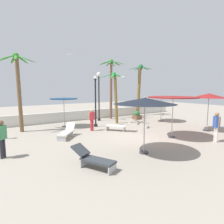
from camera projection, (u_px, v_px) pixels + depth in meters
The scene contains 23 objects.
ground_plane at pixel (141, 140), 11.53m from camera, with size 56.00×56.00×0.00m, color #9E9384.
boundary_wall at pixel (79, 115), 18.77m from camera, with size 25.20×0.30×0.93m, color silver.
patio_umbrella_0 at pixel (145, 101), 8.95m from camera, with size 2.96×2.96×2.74m.
patio_umbrella_1 at pixel (209, 96), 13.83m from camera, with size 2.45×2.45×2.81m.
patio_umbrella_2 at pixel (64, 101), 15.22m from camera, with size 2.15×2.15×2.45m.
patio_umbrella_3 at pixel (173, 99), 11.87m from camera, with size 3.06×3.06×2.69m.
patio_umbrella_4 at pixel (161, 99), 17.82m from camera, with size 2.49×2.49×2.41m.
palm_tree_0 at pixel (111, 81), 19.32m from camera, with size 2.80×2.79×5.99m.
palm_tree_1 at pixel (18, 83), 13.35m from camera, with size 2.43×2.55×5.54m.
palm_tree_2 at pixel (139, 84), 21.56m from camera, with size 2.62×2.62×5.78m.
palm_tree_3 at pixel (115, 91), 16.68m from camera, with size 2.53×2.53×4.51m.
lamp_post_0 at pixel (95, 100), 15.41m from camera, with size 0.28×0.28×4.09m.
lamp_post_1 at pixel (99, 88), 18.13m from camera, with size 0.43×0.43×4.61m.
lounge_chair_0 at pixel (93, 158), 7.50m from camera, with size 1.28×1.92×0.83m.
lounge_chair_1 at pixel (119, 126), 14.01m from camera, with size 1.59×1.83×0.84m.
lounge_chair_2 at pixel (67, 132), 12.10m from camera, with size 1.67×1.77×0.84m.
guest_1 at pixel (2, 135), 8.48m from camera, with size 0.44×0.42×1.72m.
guest_2 at pixel (216, 124), 11.05m from camera, with size 0.39×0.49×1.75m.
guest_3 at pixel (92, 118), 14.03m from camera, with size 0.55×0.30×1.59m.
seagull_0 at pixel (122, 77), 14.14m from camera, with size 0.77×0.71×0.16m.
seagull_1 at pixel (70, 54), 18.36m from camera, with size 0.56×0.96×0.14m.
seagull_2 at pixel (115, 65), 19.23m from camera, with size 1.02×0.53×0.14m.
planter at pixel (137, 115), 19.33m from camera, with size 0.70×0.70×0.85m.
Camera 1 is at (-7.78, -8.29, 3.13)m, focal length 30.69 mm.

